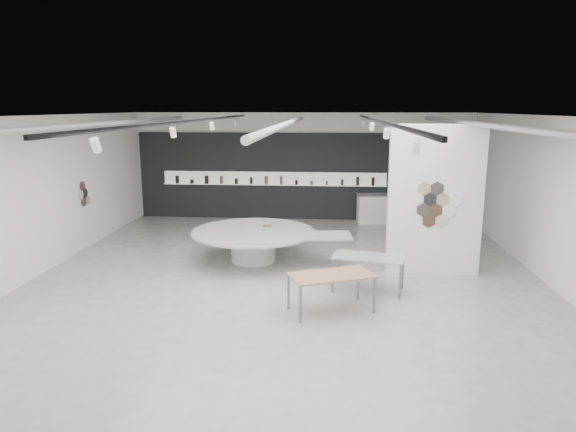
# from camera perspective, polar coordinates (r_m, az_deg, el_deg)

# --- Properties ---
(room) EXTENTS (12.02, 14.02, 3.82)m
(room) POSITION_cam_1_polar(r_m,az_deg,el_deg) (11.52, -0.72, 2.44)
(room) COLOR #A5A19B
(room) RESTS_ON ground
(back_wall_display) EXTENTS (11.80, 0.27, 3.10)m
(back_wall_display) POSITION_cam_1_polar(r_m,az_deg,el_deg) (18.44, 1.29, 4.39)
(back_wall_display) COLOR black
(back_wall_display) RESTS_ON ground
(partition_column) EXTENTS (2.20, 0.38, 3.60)m
(partition_column) POSITION_cam_1_polar(r_m,az_deg,el_deg) (12.77, 16.00, 1.67)
(partition_column) COLOR white
(partition_column) RESTS_ON ground
(display_island) EXTENTS (4.35, 3.53, 0.83)m
(display_island) POSITION_cam_1_polar(r_m,az_deg,el_deg) (13.51, -3.61, -2.83)
(display_island) COLOR white
(display_island) RESTS_ON ground
(sample_table_wood) EXTENTS (1.81, 1.37, 0.76)m
(sample_table_wood) POSITION_cam_1_polar(r_m,az_deg,el_deg) (10.22, 4.82, -6.79)
(sample_table_wood) COLOR #A37454
(sample_table_wood) RESTS_ON ground
(sample_table_stone) EXTENTS (1.67, 1.08, 0.79)m
(sample_table_stone) POSITION_cam_1_polar(r_m,az_deg,el_deg) (11.41, 8.93, -4.77)
(sample_table_stone) COLOR gray
(sample_table_stone) RESTS_ON ground
(kitchen_counter) EXTENTS (1.83, 0.85, 1.40)m
(kitchen_counter) POSITION_cam_1_polar(r_m,az_deg,el_deg) (18.27, 10.45, 0.82)
(kitchen_counter) COLOR white
(kitchen_counter) RESTS_ON ground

